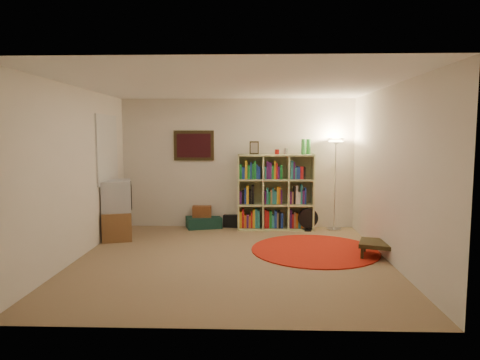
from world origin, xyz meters
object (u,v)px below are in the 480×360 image
at_px(floor_fan, 308,219).
at_px(suitcase, 204,222).
at_px(side_table, 378,244).
at_px(tv_stand, 117,211).
at_px(bookshelf, 274,193).
at_px(floor_lamp, 336,154).

relative_size(floor_fan, suitcase, 0.58).
bearing_deg(side_table, suitcase, 145.15).
height_order(tv_stand, side_table, tv_stand).
relative_size(bookshelf, floor_fan, 3.98).
relative_size(tv_stand, side_table, 1.58).
height_order(floor_lamp, side_table, floor_lamp).
xyz_separation_m(floor_lamp, side_table, (0.30, -1.84, -1.25)).
bearing_deg(floor_lamp, side_table, -80.73).
xyz_separation_m(floor_lamp, floor_fan, (-0.51, -0.11, -1.23)).
xyz_separation_m(floor_fan, side_table, (0.81, -1.73, -0.02)).
bearing_deg(floor_lamp, tv_stand, -168.55).
height_order(tv_stand, suitcase, tv_stand).
relative_size(floor_lamp, side_table, 2.70).
bearing_deg(floor_lamp, suitcase, 177.31).
xyz_separation_m(bookshelf, side_table, (1.44, -1.88, -0.50)).
xyz_separation_m(floor_lamp, tv_stand, (-3.92, -0.79, -0.96)).
bearing_deg(bookshelf, floor_fan, -14.08).
height_order(floor_fan, tv_stand, tv_stand).
xyz_separation_m(bookshelf, floor_lamp, (1.14, -0.04, 0.75)).
height_order(bookshelf, floor_lamp, floor_lamp).
bearing_deg(floor_fan, bookshelf, 154.35).
xyz_separation_m(suitcase, side_table, (2.81, -1.96, 0.09)).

